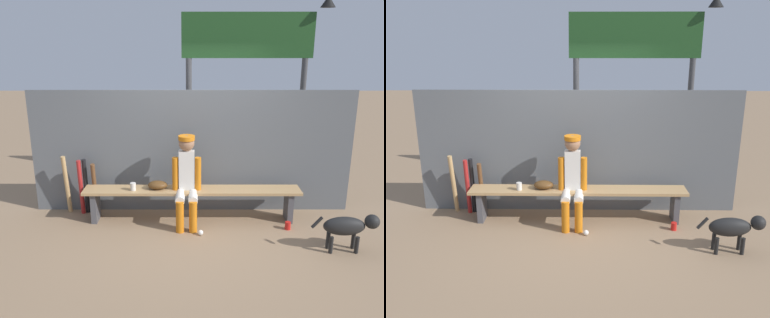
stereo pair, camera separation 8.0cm
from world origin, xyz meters
The scene contains 14 objects.
ground_plane centered at (0.00, 0.00, 0.00)m, with size 30.00×30.00×0.00m, color #937556.
chainlink_fence centered at (0.00, 0.39, 0.93)m, with size 4.79×0.03×1.86m, color #595E63.
dugout_bench centered at (0.00, 0.00, 0.39)m, with size 3.12×0.36×0.49m.
player_seated centered at (-0.08, -0.11, 0.69)m, with size 0.41×0.55×1.28m.
baseball_glove centered at (-0.49, 0.00, 0.55)m, with size 0.28×0.20×0.12m, color #593819.
bat_wood_dark centered at (-1.46, 0.23, 0.41)m, with size 0.06×0.06×0.82m, color brown.
bat_aluminum_black centered at (-1.59, 0.24, 0.44)m, with size 0.06×0.06×0.87m, color black.
bat_aluminum_red centered at (-1.66, 0.21, 0.43)m, with size 0.06×0.06×0.86m, color #B22323.
bat_wood_tan centered at (-1.88, 0.24, 0.46)m, with size 0.06×0.06×0.93m, color tan.
baseball centered at (0.12, -0.48, 0.04)m, with size 0.07×0.07×0.07m, color white.
cup_on_ground centered at (1.34, -0.30, 0.06)m, with size 0.08×0.08×0.11m, color red.
cup_on_bench centered at (-0.84, -0.05, 0.54)m, with size 0.08×0.08×0.11m, color silver.
scoreboard centered at (0.99, 1.52, 2.28)m, with size 2.46×0.27×3.22m.
dog centered at (1.94, -0.89, 0.34)m, with size 0.84×0.20×0.49m.
Camera 2 is at (0.08, -5.44, 2.58)m, focal length 37.85 mm.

